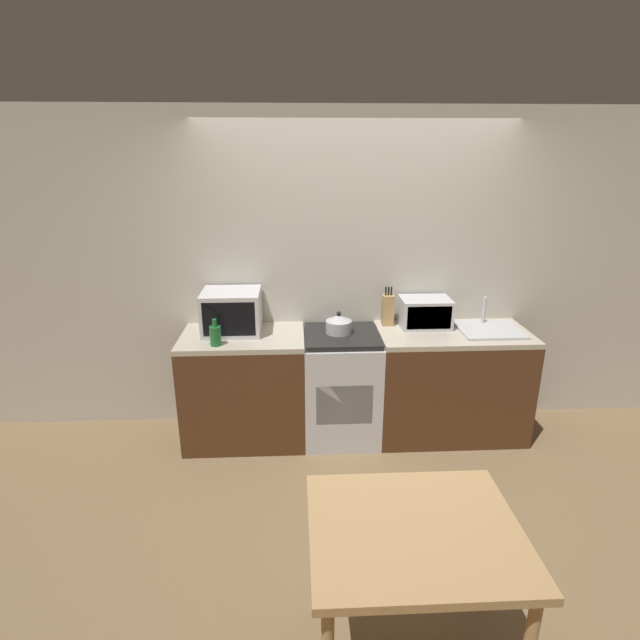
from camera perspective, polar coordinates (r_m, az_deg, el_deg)
The scene contains 12 objects.
ground_plane at distance 3.83m, azimuth 5.06°, elevation -17.61°, with size 16.00×16.00×0.00m, color brown.
wall_back at distance 4.16m, azimuth 3.80°, elevation 5.29°, with size 10.00×0.06×2.60m.
counter_left_run at distance 4.12m, azimuth -8.57°, elevation -7.61°, with size 0.96×0.62×0.90m.
counter_right_run at distance 4.29m, azimuth 14.59°, elevation -6.95°, with size 1.20×0.62×0.90m.
stove_range at distance 4.11m, azimuth 2.42°, elevation -7.49°, with size 0.60×0.62×0.90m.
kettle at distance 3.93m, azimuth 2.15°, elevation -0.46°, with size 0.20×0.20×0.18m.
microwave at distance 3.98m, azimuth -10.05°, elevation 0.94°, with size 0.45×0.39×0.33m.
bottle at distance 3.75m, azimuth -11.87°, elevation -1.71°, with size 0.08×0.08×0.20m.
knife_block at distance 4.13m, azimuth 7.75°, elevation 1.18°, with size 0.09×0.10×0.32m.
toaster_oven at distance 4.15m, azimuth 11.91°, elevation 0.85°, with size 0.40×0.29×0.24m.
sink_basin at distance 4.21m, azimuth 18.76°, elevation -0.98°, with size 0.48×0.43×0.24m.
dining_table at distance 2.38m, azimuth 10.66°, elevation -24.05°, with size 0.90×0.76×0.76m.
Camera 1 is at (-0.47, -3.05, 2.27)m, focal length 28.00 mm.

